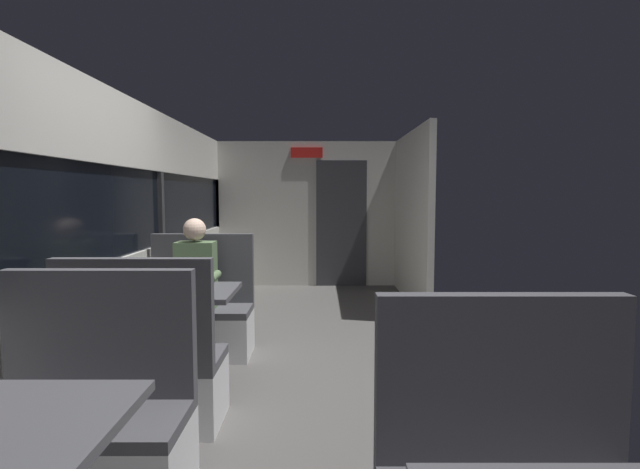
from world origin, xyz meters
TOP-DOWN VIEW (x-y plane):
  - ground_plane at (0.00, 0.00)m, footprint 3.30×9.20m
  - carriage_window_panel_left at (-1.45, 0.00)m, footprint 0.09×8.48m
  - carriage_end_bulkhead at (0.06, 4.19)m, footprint 2.90×0.11m
  - carriage_aisle_panel_right at (1.45, 3.00)m, footprint 0.08×2.40m
  - bench_near_window_facing_entry at (-0.89, -1.39)m, footprint 0.95×0.50m
  - dining_table_mid_window at (-0.89, 0.08)m, footprint 0.90×0.70m
  - bench_mid_window_facing_end at (-0.89, -0.62)m, footprint 0.95×0.50m
  - bench_mid_window_facing_entry at (-0.89, 0.77)m, footprint 0.95×0.50m
  - seated_passenger at (-0.89, 0.70)m, footprint 0.47×0.55m
  - coffee_cup_primary at (-0.94, -0.03)m, footprint 0.07×0.07m

SIDE VIEW (x-z plane):
  - ground_plane at x=0.00m, z-range -0.02..0.00m
  - bench_near_window_facing_entry at x=-0.89m, z-range -0.22..0.88m
  - bench_mid_window_facing_end at x=-0.89m, z-range -0.22..0.88m
  - bench_mid_window_facing_entry at x=-0.89m, z-range -0.22..0.88m
  - seated_passenger at x=-0.89m, z-range -0.09..1.17m
  - dining_table_mid_window at x=-0.89m, z-range 0.27..1.01m
  - coffee_cup_primary at x=-0.94m, z-range 0.74..0.83m
  - carriage_window_panel_left at x=-1.45m, z-range -0.04..2.26m
  - carriage_end_bulkhead at x=0.06m, z-range -0.01..2.29m
  - carriage_aisle_panel_right at x=1.45m, z-range 0.00..2.30m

